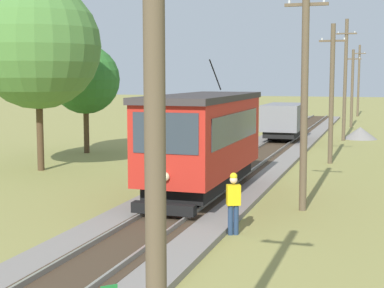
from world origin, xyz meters
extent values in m
cube|color=red|center=(0.00, 15.31, 2.30)|extent=(2.50, 8.00, 2.60)
cube|color=#383333|center=(0.00, 15.31, 3.71)|extent=(2.60, 8.32, 0.22)
cube|color=black|center=(0.00, 15.31, 0.72)|extent=(2.10, 7.04, 0.44)
cube|color=#2D3842|center=(0.00, 11.29, 2.77)|extent=(2.10, 0.03, 1.25)
cube|color=#2D3842|center=(1.26, 15.31, 2.66)|extent=(0.02, 6.72, 1.04)
sphere|color=#F4EAB2|center=(0.00, 11.25, 1.45)|extent=(0.28, 0.28, 0.28)
cylinder|color=black|center=(0.00, 16.91, 4.52)|extent=(0.05, 1.67, 1.19)
cube|color=black|center=(0.00, 11.11, 0.50)|extent=(2.00, 0.36, 0.32)
cylinder|color=black|center=(0.00, 13.07, 0.72)|extent=(1.54, 0.80, 0.80)
cylinder|color=black|center=(0.00, 17.55, 0.72)|extent=(1.54, 0.80, 0.80)
cube|color=slate|center=(0.00, 34.41, 1.78)|extent=(2.40, 5.20, 1.70)
cube|color=black|center=(0.00, 34.41, 0.70)|extent=(2.02, 4.78, 0.38)
cylinder|color=black|center=(0.00, 32.85, 0.70)|extent=(1.54, 0.76, 0.76)
cylinder|color=black|center=(0.00, 35.97, 0.70)|extent=(1.54, 0.76, 0.76)
cylinder|color=brown|center=(3.76, 0.79, 4.16)|extent=(0.24, 0.28, 8.32)
cylinder|color=brown|center=(3.76, 14.20, 3.84)|extent=(0.24, 0.52, 7.69)
cube|color=brown|center=(3.76, 14.20, 6.76)|extent=(1.40, 0.10, 0.10)
cylinder|color=silver|center=(3.21, 14.20, 6.86)|extent=(0.08, 0.08, 0.10)
cylinder|color=silver|center=(4.31, 14.20, 6.86)|extent=(0.08, 0.08, 0.10)
cylinder|color=brown|center=(3.76, 25.52, 3.55)|extent=(0.24, 0.39, 7.11)
cube|color=brown|center=(3.76, 25.52, 6.25)|extent=(1.40, 0.10, 0.10)
cylinder|color=silver|center=(3.21, 25.52, 6.35)|extent=(0.08, 0.08, 0.10)
cylinder|color=silver|center=(4.31, 25.52, 6.35)|extent=(0.08, 0.08, 0.10)
cylinder|color=brown|center=(3.76, 37.18, 4.21)|extent=(0.24, 0.49, 8.42)
cube|color=brown|center=(3.76, 37.18, 7.41)|extent=(1.40, 0.10, 0.10)
cylinder|color=silver|center=(3.21, 37.18, 7.51)|extent=(0.08, 0.08, 0.10)
cylinder|color=silver|center=(4.31, 37.18, 7.51)|extent=(0.08, 0.08, 0.10)
cylinder|color=brown|center=(3.76, 48.39, 3.41)|extent=(0.24, 0.31, 6.82)
cube|color=brown|center=(3.76, 48.39, 6.00)|extent=(1.40, 0.10, 0.10)
cylinder|color=silver|center=(3.21, 48.39, 6.10)|extent=(0.08, 0.08, 0.10)
cylinder|color=silver|center=(4.31, 48.39, 6.10)|extent=(0.08, 0.08, 0.10)
cylinder|color=brown|center=(3.76, 63.83, 4.00)|extent=(0.24, 0.61, 8.00)
cube|color=brown|center=(3.76, 63.83, 7.04)|extent=(1.40, 0.10, 0.10)
cylinder|color=silver|center=(3.21, 63.83, 7.14)|extent=(0.08, 0.08, 0.10)
cylinder|color=silver|center=(4.31, 63.83, 7.14)|extent=(0.08, 0.08, 0.10)
cone|color=gray|center=(4.85, 38.51, 0.44)|extent=(2.40, 2.40, 0.88)
cylinder|color=navy|center=(2.20, 10.61, 0.43)|extent=(0.15, 0.15, 0.86)
cylinder|color=navy|center=(2.35, 10.68, 0.43)|extent=(0.15, 0.15, 0.86)
cube|color=yellow|center=(2.28, 10.64, 1.15)|extent=(0.45, 0.38, 0.58)
sphere|color=beige|center=(2.28, 10.64, 1.58)|extent=(0.22, 0.22, 0.22)
sphere|color=yellow|center=(2.28, 10.64, 1.68)|extent=(0.21, 0.21, 0.21)
cylinder|color=#4C3823|center=(-9.24, 19.09, 1.83)|extent=(0.32, 0.32, 3.67)
sphere|color=#4C7F38|center=(-9.24, 19.09, 5.89)|extent=(5.93, 5.93, 5.93)
cylinder|color=#4C3823|center=(-10.23, 25.60, 1.40)|extent=(0.32, 0.32, 2.80)
sphere|color=#2D6B28|center=(-10.23, 25.60, 4.30)|extent=(4.00, 4.00, 4.00)
camera|label=1|loc=(6.11, -5.22, 4.46)|focal=55.06mm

